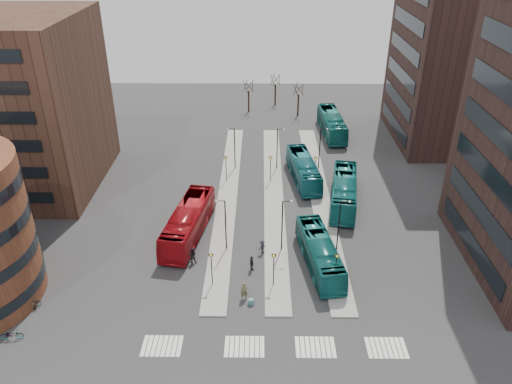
{
  "coord_description": "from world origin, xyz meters",
  "views": [
    {
      "loc": [
        0.31,
        -26.56,
        31.89
      ],
      "look_at": [
        -0.21,
        22.01,
        5.0
      ],
      "focal_mm": 35.0,
      "sensor_mm": 36.0,
      "label": 1
    }
  ],
  "objects_px": {
    "teal_bus_d": "(332,124)",
    "bicycle_far": "(31,303)",
    "suitcase": "(251,302)",
    "commuter_c": "(262,247)",
    "commuter_b": "(252,263)",
    "teal_bus_b": "(303,169)",
    "teal_bus_c": "(344,191)",
    "teal_bus_a": "(320,253)",
    "commuter_a": "(193,255)",
    "traveller": "(244,291)",
    "red_bus": "(188,222)",
    "bicycle_near": "(12,335)",
    "bicycle_mid": "(30,304)"
  },
  "relations": [
    {
      "from": "red_bus",
      "to": "teal_bus_b",
      "type": "relative_size",
      "value": 1.09
    },
    {
      "from": "red_bus",
      "to": "teal_bus_d",
      "type": "xyz_separation_m",
      "value": [
        19.86,
        30.51,
        -0.01
      ]
    },
    {
      "from": "traveller",
      "to": "commuter_c",
      "type": "height_order",
      "value": "traveller"
    },
    {
      "from": "red_bus",
      "to": "teal_bus_b",
      "type": "xyz_separation_m",
      "value": [
        13.95,
        13.76,
        -0.15
      ]
    },
    {
      "from": "teal_bus_a",
      "to": "commuter_b",
      "type": "distance_m",
      "value": 7.07
    },
    {
      "from": "teal_bus_d",
      "to": "traveller",
      "type": "bearing_deg",
      "value": -110.89
    },
    {
      "from": "teal_bus_d",
      "to": "commuter_c",
      "type": "xyz_separation_m",
      "value": [
        -11.55,
        -33.76,
        -1.03
      ]
    },
    {
      "from": "commuter_c",
      "to": "bicycle_mid",
      "type": "bearing_deg",
      "value": -25.48
    },
    {
      "from": "teal_bus_d",
      "to": "bicycle_far",
      "type": "distance_m",
      "value": 53.9
    },
    {
      "from": "suitcase",
      "to": "traveller",
      "type": "height_order",
      "value": "traveller"
    },
    {
      "from": "red_bus",
      "to": "bicycle_far",
      "type": "distance_m",
      "value": 17.91
    },
    {
      "from": "suitcase",
      "to": "commuter_a",
      "type": "bearing_deg",
      "value": 120.26
    },
    {
      "from": "teal_bus_c",
      "to": "commuter_b",
      "type": "xyz_separation_m",
      "value": [
        -11.32,
        -13.78,
        -0.91
      ]
    },
    {
      "from": "suitcase",
      "to": "red_bus",
      "type": "distance_m",
      "value": 13.68
    },
    {
      "from": "teal_bus_d",
      "to": "teal_bus_b",
      "type": "bearing_deg",
      "value": -112.52
    },
    {
      "from": "suitcase",
      "to": "teal_bus_d",
      "type": "xyz_separation_m",
      "value": [
        12.59,
        42.01,
        1.5
      ]
    },
    {
      "from": "traveller",
      "to": "bicycle_far",
      "type": "relative_size",
      "value": 1.08
    },
    {
      "from": "suitcase",
      "to": "commuter_c",
      "type": "bearing_deg",
      "value": 68.98
    },
    {
      "from": "teal_bus_d",
      "to": "bicycle_near",
      "type": "bearing_deg",
      "value": -128.41
    },
    {
      "from": "traveller",
      "to": "red_bus",
      "type": "bearing_deg",
      "value": 114.31
    },
    {
      "from": "bicycle_near",
      "to": "bicycle_mid",
      "type": "bearing_deg",
      "value": -7.97
    },
    {
      "from": "bicycle_far",
      "to": "red_bus",
      "type": "bearing_deg",
      "value": -64.37
    },
    {
      "from": "red_bus",
      "to": "bicycle_mid",
      "type": "relative_size",
      "value": 8.39
    },
    {
      "from": "commuter_a",
      "to": "suitcase",
      "type": "bearing_deg",
      "value": 135.39
    },
    {
      "from": "traveller",
      "to": "commuter_c",
      "type": "relative_size",
      "value": 1.24
    },
    {
      "from": "traveller",
      "to": "commuter_c",
      "type": "distance_m",
      "value": 7.68
    },
    {
      "from": "red_bus",
      "to": "commuter_a",
      "type": "height_order",
      "value": "red_bus"
    },
    {
      "from": "suitcase",
      "to": "teal_bus_a",
      "type": "relative_size",
      "value": 0.05
    },
    {
      "from": "teal_bus_b",
      "to": "bicycle_near",
      "type": "height_order",
      "value": "teal_bus_b"
    },
    {
      "from": "commuter_b",
      "to": "bicycle_mid",
      "type": "height_order",
      "value": "commuter_b"
    },
    {
      "from": "commuter_c",
      "to": "bicycle_far",
      "type": "height_order",
      "value": "commuter_c"
    },
    {
      "from": "teal_bus_a",
      "to": "commuter_b",
      "type": "relative_size",
      "value": 6.7
    },
    {
      "from": "traveller",
      "to": "bicycle_far",
      "type": "bearing_deg",
      "value": 176.47
    },
    {
      "from": "commuter_b",
      "to": "bicycle_near",
      "type": "xyz_separation_m",
      "value": [
        -20.43,
        -9.81,
        -0.35
      ]
    },
    {
      "from": "teal_bus_d",
      "to": "bicycle_near",
      "type": "distance_m",
      "value": 57.15
    },
    {
      "from": "commuter_b",
      "to": "bicycle_far",
      "type": "height_order",
      "value": "commuter_b"
    },
    {
      "from": "red_bus",
      "to": "teal_bus_b",
      "type": "bearing_deg",
      "value": 53.89
    },
    {
      "from": "suitcase",
      "to": "commuter_c",
      "type": "distance_m",
      "value": 8.33
    },
    {
      "from": "suitcase",
      "to": "bicycle_near",
      "type": "bearing_deg",
      "value": 178.84
    },
    {
      "from": "teal_bus_b",
      "to": "bicycle_near",
      "type": "bearing_deg",
      "value": -139.9
    },
    {
      "from": "teal_bus_b",
      "to": "commuter_a",
      "type": "xyz_separation_m",
      "value": [
        -12.91,
        -18.83,
        -0.75
      ]
    },
    {
      "from": "teal_bus_b",
      "to": "commuter_c",
      "type": "xyz_separation_m",
      "value": [
        -5.64,
        -17.0,
        -0.89
      ]
    },
    {
      "from": "teal_bus_a",
      "to": "commuter_a",
      "type": "relative_size",
      "value": 6.39
    },
    {
      "from": "suitcase",
      "to": "commuter_c",
      "type": "relative_size",
      "value": 0.38
    },
    {
      "from": "suitcase",
      "to": "commuter_b",
      "type": "relative_size",
      "value": 0.34
    },
    {
      "from": "commuter_c",
      "to": "bicycle_mid",
      "type": "distance_m",
      "value": 23.3
    },
    {
      "from": "teal_bus_b",
      "to": "teal_bus_c",
      "type": "relative_size",
      "value": 0.94
    },
    {
      "from": "teal_bus_a",
      "to": "bicycle_far",
      "type": "height_order",
      "value": "teal_bus_a"
    },
    {
      "from": "teal_bus_b",
      "to": "teal_bus_d",
      "type": "relative_size",
      "value": 0.92
    },
    {
      "from": "traveller",
      "to": "commuter_c",
      "type": "xyz_separation_m",
      "value": [
        1.69,
        7.49,
        -0.18
      ]
    }
  ]
}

